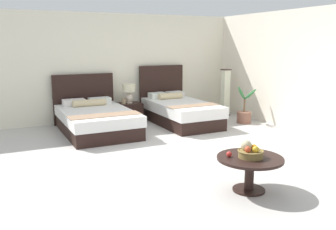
% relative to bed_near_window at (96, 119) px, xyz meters
% --- Properties ---
extents(ground_plane, '(9.56, 10.11, 0.02)m').
position_rel_bed_near_window_xyz_m(ground_plane, '(1.01, -2.09, -0.29)').
color(ground_plane, '#BCB7B1').
extents(wall_back, '(9.56, 0.12, 2.58)m').
position_rel_bed_near_window_xyz_m(wall_back, '(1.01, 1.16, 1.01)').
color(wall_back, silver).
rests_on(wall_back, ground).
extents(wall_side_right, '(0.12, 5.71, 2.58)m').
position_rel_bed_near_window_xyz_m(wall_side_right, '(3.99, -1.69, 1.01)').
color(wall_side_right, '#EFE2CE').
rests_on(wall_side_right, ground).
extents(bed_near_window, '(1.44, 2.22, 1.17)m').
position_rel_bed_near_window_xyz_m(bed_near_window, '(0.00, 0.00, 0.00)').
color(bed_near_window, black).
rests_on(bed_near_window, ground).
extents(bed_near_corner, '(1.21, 2.21, 1.31)m').
position_rel_bed_near_window_xyz_m(bed_near_corner, '(2.01, 0.00, 0.02)').
color(bed_near_corner, black).
rests_on(bed_near_corner, ground).
extents(nightstand, '(0.54, 0.50, 0.46)m').
position_rel_bed_near_window_xyz_m(nightstand, '(0.99, 0.63, -0.05)').
color(nightstand, black).
rests_on(nightstand, ground).
extents(table_lamp, '(0.30, 0.30, 0.45)m').
position_rel_bed_near_window_xyz_m(table_lamp, '(0.99, 0.65, 0.47)').
color(table_lamp, beige).
rests_on(table_lamp, nightstand).
extents(vase, '(0.10, 0.10, 0.14)m').
position_rel_bed_near_window_xyz_m(vase, '(0.83, 0.59, 0.25)').
color(vase, '#98825E').
rests_on(vase, nightstand).
extents(coffee_table, '(0.84, 0.84, 0.45)m').
position_rel_bed_near_window_xyz_m(coffee_table, '(0.99, -3.96, 0.06)').
color(coffee_table, black).
rests_on(coffee_table, ground).
extents(fruit_bowl, '(0.33, 0.33, 0.22)m').
position_rel_bed_near_window_xyz_m(fruit_bowl, '(0.98, -3.96, 0.25)').
color(fruit_bowl, olive).
rests_on(fruit_bowl, coffee_table).
extents(loose_apple, '(0.07, 0.07, 0.07)m').
position_rel_bed_near_window_xyz_m(loose_apple, '(0.75, -3.84, 0.21)').
color(loose_apple, red).
rests_on(loose_apple, coffee_table).
extents(floor_lamp_corner, '(0.21, 0.21, 1.21)m').
position_rel_bed_near_window_xyz_m(floor_lamp_corner, '(3.54, 0.36, 0.32)').
color(floor_lamp_corner, '#382324').
rests_on(floor_lamp_corner, ground).
extents(potted_palm, '(0.57, 0.63, 0.91)m').
position_rel_bed_near_window_xyz_m(potted_palm, '(3.42, -0.63, -0.06)').
color(potted_palm, brown).
rests_on(potted_palm, ground).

